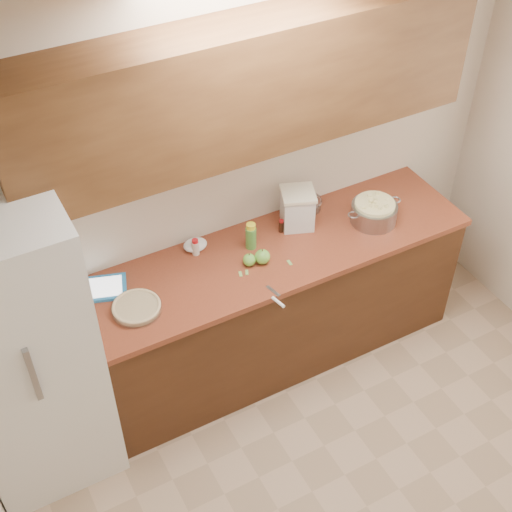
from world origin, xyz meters
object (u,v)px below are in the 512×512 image
pie (137,308)px  flour_canister (297,208)px  colander (374,212)px  tablet (102,288)px

pie → flour_canister: (1.15, 0.22, 0.10)m
colander → flour_canister: (-0.44, 0.20, 0.06)m
colander → tablet: colander is taller
flour_canister → pie: bearing=-169.0°
pie → tablet: pie is taller
pie → colander: colander is taller
colander → flour_canister: flour_canister is taller
colander → flour_canister: 0.48m
colander → tablet: (-1.69, 0.22, -0.06)m
colander → tablet: bearing=172.6°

